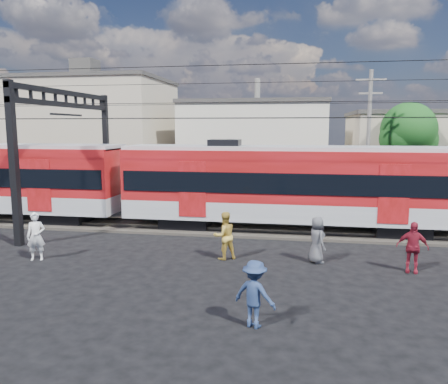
{
  "coord_description": "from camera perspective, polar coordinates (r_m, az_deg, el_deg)",
  "views": [
    {
      "loc": [
        1.83,
        -13.07,
        5.07
      ],
      "look_at": [
        -1.27,
        5.0,
        2.34
      ],
      "focal_mm": 35.0,
      "sensor_mm": 36.0,
      "label": 1
    }
  ],
  "objects": [
    {
      "name": "building_west",
      "position": [
        41.58,
        -17.33,
        7.52
      ],
      "size": [
        14.28,
        10.2,
        9.3
      ],
      "color": "#BAA88E",
      "rests_on": "ground"
    },
    {
      "name": "ground",
      "position": [
        14.13,
        1.69,
        -12.54
      ],
      "size": [
        120.0,
        120.0,
        0.0
      ],
      "primitive_type": "plane",
      "color": "black",
      "rests_on": "ground"
    },
    {
      "name": "pedestrian_d",
      "position": [
        16.74,
        23.38,
        -6.63
      ],
      "size": [
        1.13,
        0.62,
        1.82
      ],
      "primitive_type": "imported",
      "rotation": [
        0.0,
        0.0,
        -0.18
      ],
      "color": "maroon",
      "rests_on": "ground"
    },
    {
      "name": "pedestrian_a",
      "position": [
        18.27,
        -23.35,
        -5.33
      ],
      "size": [
        0.79,
        0.64,
        1.86
      ],
      "primitive_type": "imported",
      "rotation": [
        0.0,
        0.0,
        0.34
      ],
      "color": "silver",
      "rests_on": "ground"
    },
    {
      "name": "catenary",
      "position": [
        23.53,
        -16.88,
        8.27
      ],
      "size": [
        70.0,
        9.3,
        7.52
      ],
      "color": "black",
      "rests_on": "ground"
    },
    {
      "name": "rail_far",
      "position": [
        22.43,
        4.84,
        -4.15
      ],
      "size": [
        70.0,
        0.12,
        0.12
      ],
      "primitive_type": "cube",
      "color": "#59544C",
      "rests_on": "track_bed"
    },
    {
      "name": "utility_pole_mid",
      "position": [
        28.38,
        18.33,
        6.96
      ],
      "size": [
        1.8,
        0.24,
        8.5
      ],
      "color": "slate",
      "rests_on": "ground"
    },
    {
      "name": "pedestrian_b",
      "position": [
        16.89,
        0.06,
        -5.72
      ],
      "size": [
        1.14,
        1.08,
        1.86
      ],
      "primitive_type": "imported",
      "rotation": [
        0.0,
        0.0,
        3.71
      ],
      "color": "gold",
      "rests_on": "ground"
    },
    {
      "name": "commuter_train",
      "position": [
        21.24,
        9.2,
        1.15
      ],
      "size": [
        50.3,
        3.08,
        4.17
      ],
      "color": "black",
      "rests_on": "ground"
    },
    {
      "name": "pedestrian_e",
      "position": [
        16.81,
        12.03,
        -6.15
      ],
      "size": [
        0.9,
        1.02,
        1.76
      ],
      "primitive_type": "imported",
      "rotation": [
        0.0,
        0.0,
        2.07
      ],
      "color": "#49494E",
      "rests_on": "ground"
    },
    {
      "name": "pedestrian_c",
      "position": [
        11.39,
        4.02,
        -13.15
      ],
      "size": [
        1.29,
        1.02,
        1.75
      ],
      "primitive_type": "imported",
      "rotation": [
        0.0,
        0.0,
        2.77
      ],
      "color": "navy",
      "rests_on": "ground"
    },
    {
      "name": "building_midwest",
      "position": [
        40.28,
        4.31,
        6.43
      ],
      "size": [
        12.24,
        12.24,
        7.3
      ],
      "color": "beige",
      "rests_on": "ground"
    },
    {
      "name": "rail_near",
      "position": [
        20.98,
        4.49,
        -5.03
      ],
      "size": [
        70.0,
        0.12,
        0.12
      ],
      "primitive_type": "cube",
      "color": "#59544C",
      "rests_on": "track_bed"
    },
    {
      "name": "track_bed",
      "position": [
        21.73,
        4.67,
        -4.88
      ],
      "size": [
        70.0,
        3.4,
        0.12
      ],
      "primitive_type": "cube",
      "color": "#2D2823",
      "rests_on": "ground"
    },
    {
      "name": "tree_near",
      "position": [
        32.02,
        23.22,
        7.06
      ],
      "size": [
        3.82,
        3.64,
        6.72
      ],
      "color": "#382619",
      "rests_on": "ground"
    }
  ]
}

